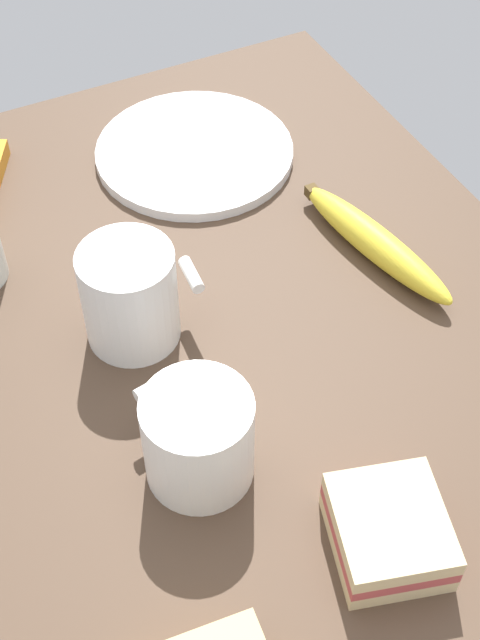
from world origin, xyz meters
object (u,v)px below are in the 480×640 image
object	(u,v)px
plate_of_food	(194,152)
banana	(375,243)
coffee_mug_milky	(130,295)
sandwich_side	(388,532)
coffee_mug_black	(198,437)

from	to	relation	value
plate_of_food	banana	xyz separation A→B (cm)	(22.64, 9.73, 1.09)
coffee_mug_milky	sandwich_side	distance (cm)	30.48
plate_of_food	coffee_mug_black	size ratio (longest dim) A/B	1.97
plate_of_food	coffee_mug_milky	distance (cm)	27.21
coffee_mug_black	sandwich_side	bearing A→B (deg)	38.14
coffee_mug_milky	coffee_mug_black	bearing A→B (deg)	-2.49
plate_of_food	banana	bearing A→B (deg)	23.26
plate_of_food	coffee_mug_black	bearing A→B (deg)	-23.76
sandwich_side	plate_of_food	bearing A→B (deg)	172.49
coffee_mug_black	banana	size ratio (longest dim) A/B	0.54
sandwich_side	banana	world-z (taller)	sandwich_side
coffee_mug_black	coffee_mug_milky	size ratio (longest dim) A/B	1.04
plate_of_food	coffee_mug_black	world-z (taller)	coffee_mug_black
sandwich_side	coffee_mug_black	bearing A→B (deg)	-141.86
coffee_mug_black	banana	bearing A→B (deg)	119.88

